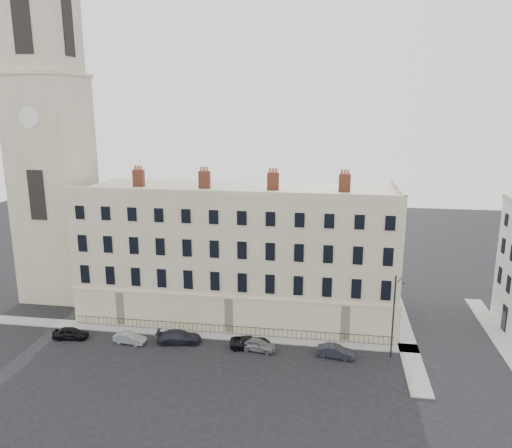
# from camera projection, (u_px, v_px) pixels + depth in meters

# --- Properties ---
(ground) EXTENTS (160.00, 160.00, 0.00)m
(ground) POSITION_uv_depth(u_px,v_px,m) (277.00, 363.00, 48.34)
(ground) COLOR black
(ground) RESTS_ON ground
(terrace) EXTENTS (36.22, 12.22, 17.00)m
(terrace) POSITION_uv_depth(u_px,v_px,m) (239.00, 252.00, 59.00)
(terrace) COLOR #BFAE8E
(terrace) RESTS_ON ground
(church_tower) EXTENTS (8.00, 8.13, 44.00)m
(church_tower) POSITION_uv_depth(u_px,v_px,m) (52.00, 153.00, 61.97)
(church_tower) COLOR #BFAE8E
(church_tower) RESTS_ON ground
(pavement_terrace) EXTENTS (48.00, 2.00, 0.12)m
(pavement_terrace) POSITION_uv_depth(u_px,v_px,m) (192.00, 333.00, 54.64)
(pavement_terrace) COLOR gray
(pavement_terrace) RESTS_ON ground
(pavement_east_return) EXTENTS (2.00, 24.00, 0.12)m
(pavement_east_return) POSITION_uv_depth(u_px,v_px,m) (405.00, 336.00, 54.06)
(pavement_east_return) COLOR gray
(pavement_east_return) RESTS_ON ground
(pavement_adjacent) EXTENTS (2.00, 20.00, 0.12)m
(pavement_adjacent) POSITION_uv_depth(u_px,v_px,m) (496.00, 334.00, 54.48)
(pavement_adjacent) COLOR gray
(pavement_adjacent) RESTS_ON ground
(railings) EXTENTS (35.00, 0.04, 0.96)m
(railings) POSITION_uv_depth(u_px,v_px,m) (228.00, 330.00, 54.31)
(railings) COLOR black
(railings) RESTS_ON ground
(car_a) EXTENTS (3.90, 1.99, 1.27)m
(car_a) POSITION_uv_depth(u_px,v_px,m) (71.00, 333.00, 53.37)
(car_a) COLOR black
(car_a) RESTS_ON ground
(car_b) EXTENTS (3.58, 1.63, 1.14)m
(car_b) POSITION_uv_depth(u_px,v_px,m) (130.00, 338.00, 52.38)
(car_b) COLOR gray
(car_b) RESTS_ON ground
(car_c) EXTENTS (4.91, 2.65, 1.35)m
(car_c) POSITION_uv_depth(u_px,v_px,m) (179.00, 337.00, 52.43)
(car_c) COLOR #1F202A
(car_c) RESTS_ON ground
(car_d) EXTENTS (4.43, 2.44, 1.17)m
(car_d) POSITION_uv_depth(u_px,v_px,m) (250.00, 343.00, 51.34)
(car_d) COLOR black
(car_d) RESTS_ON ground
(car_e) EXTENTS (3.88, 2.05, 1.26)m
(car_e) POSITION_uv_depth(u_px,v_px,m) (258.00, 345.00, 50.78)
(car_e) COLOR slate
(car_e) RESTS_ON ground
(car_f) EXTENTS (3.89, 1.87, 1.23)m
(car_f) POSITION_uv_depth(u_px,v_px,m) (336.00, 352.00, 49.41)
(car_f) COLOR #21242C
(car_f) RESTS_ON ground
(streetlamp) EXTENTS (0.84, 1.76, 8.57)m
(streetlamp) POSITION_uv_depth(u_px,v_px,m) (394.00, 313.00, 48.29)
(streetlamp) COLOR #292A2E
(streetlamp) RESTS_ON ground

